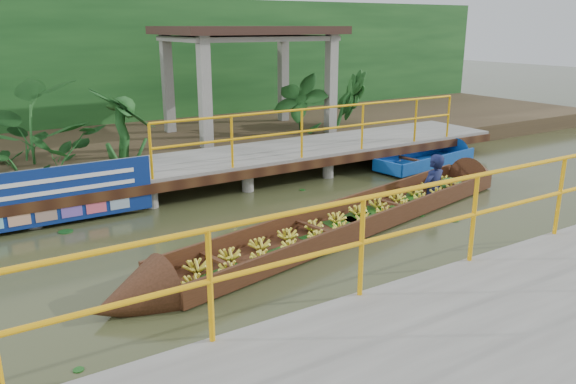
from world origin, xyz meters
TOP-DOWN VIEW (x-y plane):
  - ground at (0.00, 0.00)m, footprint 80.00×80.00m
  - land_strip at (0.00, 7.50)m, footprint 30.00×8.00m
  - far_dock at (0.02, 3.43)m, footprint 16.00×2.06m
  - near_dock at (1.00, -4.20)m, footprint 18.00×2.40m
  - pavilion at (3.00, 6.30)m, footprint 4.40×3.00m
  - foliage_backdrop at (0.00, 10.00)m, footprint 30.00×0.80m
  - vendor_boat at (1.84, -0.03)m, footprint 9.23×2.80m
  - moored_blue_boat at (6.27, 2.38)m, footprint 3.30×1.27m
  - blue_banner at (-2.59, 2.48)m, footprint 3.05×0.04m
  - tropical_plants at (-1.00, 5.30)m, footprint 14.48×1.48m

SIDE VIEW (x-z plane):
  - ground at x=0.00m, z-range 0.00..0.00m
  - moored_blue_boat at x=6.27m, z-range -0.25..0.52m
  - vendor_boat at x=1.84m, z-range -0.77..1.20m
  - land_strip at x=0.00m, z-range 0.00..0.45m
  - near_dock at x=1.00m, z-range -0.56..1.16m
  - far_dock at x=0.02m, z-range -0.35..1.30m
  - blue_banner at x=-2.59m, z-range 0.08..1.03m
  - tropical_plants at x=-1.00m, z-range 0.45..2.30m
  - foliage_backdrop at x=0.00m, z-range 0.00..4.00m
  - pavilion at x=3.00m, z-range 1.32..4.32m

